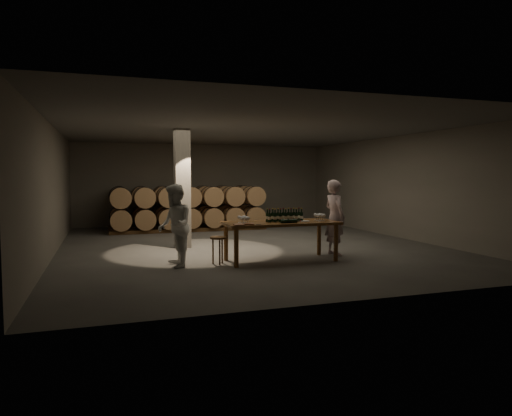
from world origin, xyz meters
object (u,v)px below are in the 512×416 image
object	(u,v)px
tasting_table	(281,226)
person_man	(335,218)
person_woman	(175,226)
plate	(303,221)
stool	(218,242)
notebook_near	(249,224)
bottle_cluster	(285,217)

from	to	relation	value
tasting_table	person_man	size ratio (longest dim) A/B	1.41
person_man	person_woman	distance (m)	3.94
plate	stool	bearing A→B (deg)	175.07
notebook_near	person_woman	bearing A→B (deg)	-178.51
plate	person_woman	bearing A→B (deg)	177.08
person_man	person_woman	xyz separation A→B (m)	(-3.93, -0.25, -0.04)
bottle_cluster	stool	xyz separation A→B (m)	(-1.55, 0.05, -0.52)
tasting_table	notebook_near	world-z (taller)	notebook_near
bottle_cluster	notebook_near	distance (m)	1.06
stool	plate	bearing A→B (deg)	-4.93
notebook_near	bottle_cluster	bearing A→B (deg)	38.65
stool	person_man	xyz separation A→B (m)	(2.98, 0.23, 0.43)
stool	notebook_near	bearing A→B (deg)	-37.95
plate	notebook_near	size ratio (longest dim) A/B	1.26
plate	person_woman	world-z (taller)	person_woman
notebook_near	person_woman	size ratio (longest dim) A/B	0.13
notebook_near	stool	size ratio (longest dim) A/B	0.37
bottle_cluster	plate	bearing A→B (deg)	-15.75
bottle_cluster	person_woman	world-z (taller)	person_woman
stool	person_man	size ratio (longest dim) A/B	0.33
plate	person_man	distance (m)	1.10
tasting_table	plate	world-z (taller)	plate
bottle_cluster	plate	xyz separation A→B (m)	(0.41, -0.12, -0.10)
bottle_cluster	person_woman	size ratio (longest dim) A/B	0.48
tasting_table	person_woman	bearing A→B (deg)	178.79
stool	person_man	bearing A→B (deg)	4.33
plate	stool	world-z (taller)	plate
person_woman	tasting_table	bearing A→B (deg)	88.46
notebook_near	stool	xyz separation A→B (m)	(-0.57, 0.44, -0.42)
tasting_table	person_woman	distance (m)	2.40
notebook_near	person_woman	xyz separation A→B (m)	(-1.52, 0.42, -0.03)
notebook_near	person_man	distance (m)	2.51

